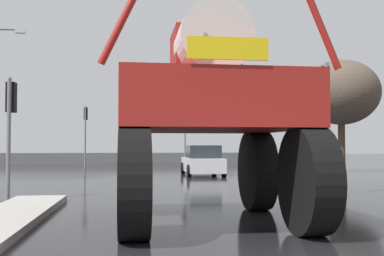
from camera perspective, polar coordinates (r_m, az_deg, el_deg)
name	(u,v)px	position (r m, az deg, el deg)	size (l,w,h in m)	color
ground_plane	(171,178)	(22.01, -2.64, -6.09)	(120.00, 120.00, 0.00)	black
oversize_sprayer	(207,115)	(9.21, 1.91, 1.62)	(4.03, 5.02, 4.74)	black
sedan_ahead	(202,161)	(23.77, 1.29, -4.08)	(1.91, 4.11, 1.52)	silver
traffic_signal_near_left	(11,111)	(13.90, -21.33, 1.90)	(0.24, 0.54, 3.37)	slate
traffic_signal_near_right	(325,99)	(14.66, 15.97, 3.45)	(0.24, 0.54, 4.00)	slate
traffic_signal_far_left	(86,123)	(32.29, -12.91, 0.64)	(0.24, 0.55, 4.19)	slate
traffic_signal_far_right	(185,125)	(32.30, -0.91, 0.40)	(0.24, 0.55, 4.05)	slate
bare_tree_right	(341,93)	(27.54, 17.79, 4.14)	(4.29, 4.29, 6.33)	#473828
roadside_barrier	(155,158)	(39.63, -4.61, -3.69)	(30.63, 0.24, 0.90)	#59595B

